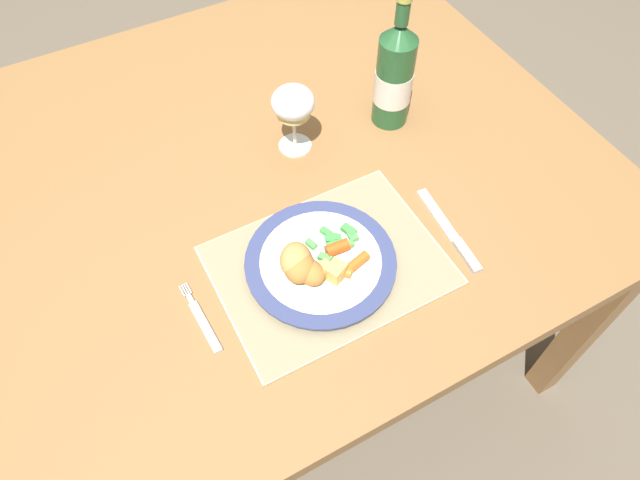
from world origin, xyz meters
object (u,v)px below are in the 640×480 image
(dining_table, at_px, (240,200))
(table_knife, at_px, (453,236))
(dinner_plate, at_px, (321,263))
(fork, at_px, (203,322))
(bottle, at_px, (394,76))
(wine_glass, at_px, (293,105))

(dining_table, relative_size, table_knife, 7.04)
(dinner_plate, bearing_deg, table_knife, -13.05)
(fork, xyz_separation_m, table_knife, (0.45, -0.05, 0.00))
(bottle, bearing_deg, fork, -153.38)
(dining_table, xyz_separation_m, wine_glass, (0.13, 0.01, 0.18))
(dinner_plate, relative_size, bottle, 0.92)
(fork, xyz_separation_m, wine_glass, (0.30, 0.28, 0.10))
(dinner_plate, xyz_separation_m, table_knife, (0.24, -0.05, -0.01))
(dining_table, relative_size, bottle, 5.00)
(dinner_plate, height_order, wine_glass, wine_glass)
(fork, bearing_deg, dinner_plate, 0.32)
(dinner_plate, relative_size, table_knife, 1.29)
(dinner_plate, distance_m, fork, 0.21)
(table_knife, bearing_deg, bottle, 78.69)
(dining_table, distance_m, dinner_plate, 0.28)
(dinner_plate, distance_m, wine_glass, 0.30)
(fork, relative_size, bottle, 0.50)
(wine_glass, bearing_deg, table_knife, -66.43)
(wine_glass, relative_size, bottle, 0.52)
(dining_table, bearing_deg, table_knife, -48.90)
(dinner_plate, distance_m, bottle, 0.40)
(fork, relative_size, table_knife, 0.71)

